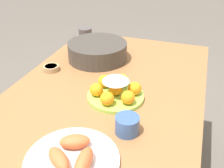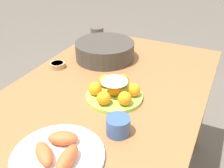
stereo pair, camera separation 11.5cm
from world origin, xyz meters
TOP-DOWN VIEW (x-y plane):
  - dining_table at (0.00, 0.00)m, footprint 1.28×0.85m
  - cake_plate at (-0.08, -0.06)m, footprint 0.24×0.24m
  - serving_bowl at (0.26, 0.16)m, footprint 0.32×0.32m
  - sauce_bowl at (0.05, 0.33)m, footprint 0.08×0.08m
  - seafood_platter at (-0.47, -0.05)m, footprint 0.30×0.30m
  - cup_near at (-0.28, -0.17)m, footprint 0.09×0.09m
  - cup_far at (0.52, 0.35)m, footprint 0.09×0.09m

SIDE VIEW (x-z plane):
  - dining_table at x=0.00m, z-range 0.26..0.99m
  - sauce_bowl at x=0.05m, z-range 0.73..0.76m
  - seafood_platter at x=-0.47m, z-range 0.72..0.78m
  - cup_near at x=-0.28m, z-range 0.73..0.80m
  - cake_plate at x=-0.08m, z-range 0.72..0.81m
  - cup_far at x=0.52m, z-range 0.73..0.80m
  - serving_bowl at x=0.26m, z-range 0.73..0.83m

